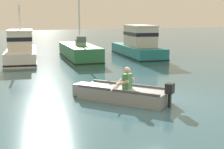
# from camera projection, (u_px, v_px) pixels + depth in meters

# --- Properties ---
(ground_plane) EXTENTS (120.00, 120.00, 0.00)m
(ground_plane) POSITION_uv_depth(u_px,v_px,m) (148.00, 100.00, 11.02)
(ground_plane) COLOR #386070
(rowboat_with_person) EXTENTS (2.80, 3.28, 1.19)m
(rowboat_with_person) POSITION_uv_depth(u_px,v_px,m) (121.00, 93.00, 10.86)
(rowboat_with_person) COLOR gray
(rowboat_with_person) RESTS_ON ground
(moored_boat_white) EXTENTS (2.78, 6.08, 3.60)m
(moored_boat_white) POSITION_uv_depth(u_px,v_px,m) (21.00, 50.00, 20.12)
(moored_boat_white) COLOR white
(moored_boat_white) RESTS_ON ground
(moored_boat_green) EXTENTS (2.44, 6.20, 4.98)m
(moored_boat_green) POSITION_uv_depth(u_px,v_px,m) (79.00, 53.00, 20.87)
(moored_boat_green) COLOR #287042
(moored_boat_green) RESTS_ON ground
(moored_boat_teal) EXTENTS (2.84, 6.60, 2.29)m
(moored_boat_teal) POSITION_uv_depth(u_px,v_px,m) (138.00, 46.00, 22.18)
(moored_boat_teal) COLOR #1E727A
(moored_boat_teal) RESTS_ON ground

